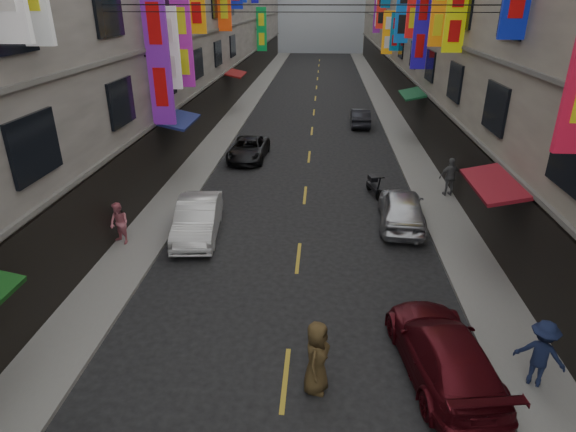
# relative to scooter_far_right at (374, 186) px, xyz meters

# --- Properties ---
(sidewalk_left) EXTENTS (2.00, 90.00, 0.12)m
(sidewalk_left) POSITION_rel_scooter_far_right_xyz_m (-9.20, 17.74, -0.38)
(sidewalk_left) COLOR slate
(sidewalk_left) RESTS_ON ground
(sidewalk_right) EXTENTS (2.00, 90.00, 0.12)m
(sidewalk_right) POSITION_rel_scooter_far_right_xyz_m (2.80, 17.74, -0.38)
(sidewalk_right) COLOR slate
(sidewalk_right) RESTS_ON ground
(street_awnings) EXTENTS (13.99, 35.20, 0.41)m
(street_awnings) POSITION_rel_scooter_far_right_xyz_m (-4.46, 1.74, 2.56)
(street_awnings) COLOR #134814
(street_awnings) RESTS_ON ground
(lane_markings) EXTENTS (0.12, 80.20, 0.01)m
(lane_markings) POSITION_rel_scooter_far_right_xyz_m (-3.20, 14.74, -0.44)
(lane_markings) COLOR gold
(lane_markings) RESTS_ON ground
(scooter_far_right) EXTENTS (0.70, 1.77, 1.14)m
(scooter_far_right) POSITION_rel_scooter_far_right_xyz_m (0.00, 0.00, 0.00)
(scooter_far_right) COLOR black
(scooter_far_right) RESTS_ON ground
(car_left_mid) EXTENTS (1.96, 4.46, 1.43)m
(car_left_mid) POSITION_rel_scooter_far_right_xyz_m (-7.15, -4.76, 0.27)
(car_left_mid) COLOR silver
(car_left_mid) RESTS_ON ground
(car_left_far) EXTENTS (2.12, 4.34, 1.19)m
(car_left_far) POSITION_rel_scooter_far_right_xyz_m (-6.63, 5.07, 0.15)
(car_left_far) COLOR black
(car_left_far) RESTS_ON ground
(car_right_near) EXTENTS (2.52, 4.84, 1.34)m
(car_right_near) POSITION_rel_scooter_far_right_xyz_m (0.58, -11.79, 0.23)
(car_right_near) COLOR #540E16
(car_right_near) RESTS_ON ground
(car_right_mid) EXTENTS (2.09, 4.47, 1.48)m
(car_right_mid) POSITION_rel_scooter_far_right_xyz_m (0.80, -3.20, 0.30)
(car_right_mid) COLOR silver
(car_right_mid) RESTS_ON ground
(car_right_far) EXTENTS (1.38, 3.80, 1.24)m
(car_right_far) POSITION_rel_scooter_far_right_xyz_m (0.22, 13.45, 0.18)
(car_right_far) COLOR #222329
(car_right_far) RESTS_ON ground
(pedestrian_lfar) EXTENTS (0.93, 0.83, 1.59)m
(pedestrian_lfar) POSITION_rel_scooter_far_right_xyz_m (-9.78, -5.81, 0.47)
(pedestrian_lfar) COLOR #DF7685
(pedestrian_lfar) RESTS_ON sidewalk_left
(pedestrian_rnear) EXTENTS (1.25, 1.02, 1.71)m
(pedestrian_rnear) POSITION_rel_scooter_far_right_xyz_m (2.68, -12.06, 0.53)
(pedestrian_rnear) COLOR #161D3D
(pedestrian_rnear) RESTS_ON sidewalk_right
(pedestrian_rfar) EXTENTS (1.13, 0.77, 1.78)m
(pedestrian_rfar) POSITION_rel_scooter_far_right_xyz_m (3.40, -0.07, 0.57)
(pedestrian_rfar) COLOR slate
(pedestrian_rfar) RESTS_ON sidewalk_right
(pedestrian_crossing) EXTENTS (0.82, 1.03, 1.85)m
(pedestrian_crossing) POSITION_rel_scooter_far_right_xyz_m (-2.45, -12.51, 0.48)
(pedestrian_crossing) COLOR #49371D
(pedestrian_crossing) RESTS_ON ground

